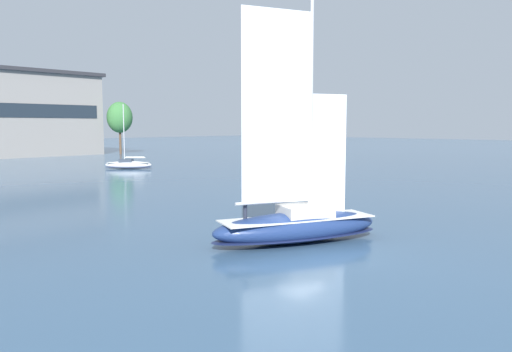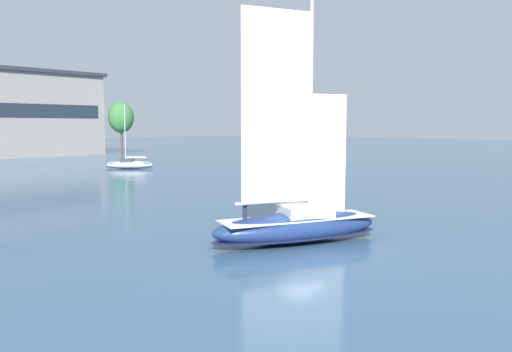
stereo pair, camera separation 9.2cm
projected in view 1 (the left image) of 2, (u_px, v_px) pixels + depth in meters
ground_plane at (297, 242)px, 26.31m from camera, size 400.00×400.00×0.00m
waterfront_building at (18, 113)px, 98.29m from camera, size 30.89×13.90×16.86m
tree_shore_left at (120, 117)px, 106.70m from camera, size 5.41×5.41×11.13m
sailboat_main at (297, 223)px, 26.20m from camera, size 9.79×6.17×13.07m
sailboat_moored_mid_channel at (128, 165)px, 70.36m from camera, size 5.91×6.01×9.07m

